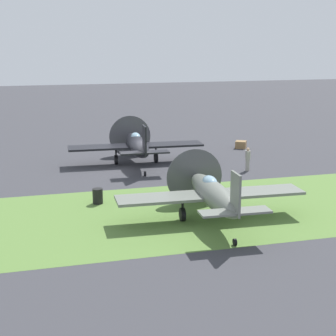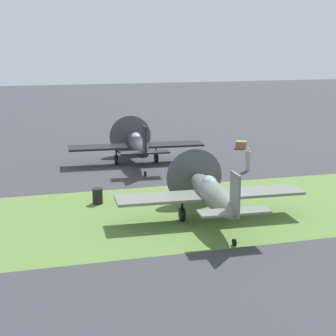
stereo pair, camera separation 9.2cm
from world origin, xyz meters
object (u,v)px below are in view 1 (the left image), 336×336
object	(u,v)px
airplane_wingman	(212,193)
fuel_drum	(98,196)
airplane_lead	(137,145)
supply_crate	(241,145)
ground_crew_chief	(248,159)

from	to	relation	value
airplane_wingman	fuel_drum	size ratio (longest dim) A/B	11.24
airplane_lead	fuel_drum	distance (m)	10.15
airplane_lead	airplane_wingman	xyz separation A→B (m)	(1.16, -13.76, -0.04)
supply_crate	airplane_wingman	bearing A→B (deg)	-117.31
airplane_lead	supply_crate	bearing A→B (deg)	22.80
supply_crate	fuel_drum	bearing A→B (deg)	-138.29
airplane_lead	ground_crew_chief	bearing A→B (deg)	-26.41
airplane_lead	airplane_wingman	size ratio (longest dim) A/B	1.03
ground_crew_chief	supply_crate	xyz separation A→B (m)	(2.80, 7.84, -0.59)
airplane_wingman	airplane_lead	bearing A→B (deg)	97.06
ground_crew_chief	fuel_drum	bearing A→B (deg)	-42.61
airplane_lead	ground_crew_chief	size ratio (longest dim) A/B	6.02
airplane_lead	fuel_drum	world-z (taller)	airplane_lead
ground_crew_chief	supply_crate	size ratio (longest dim) A/B	1.92
ground_crew_chief	fuel_drum	xyz separation A→B (m)	(-11.65, -5.03, -0.46)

